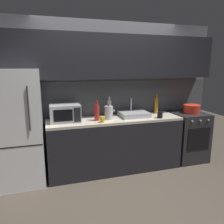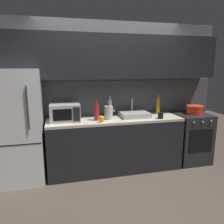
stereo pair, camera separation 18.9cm
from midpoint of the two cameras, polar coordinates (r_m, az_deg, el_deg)
ground_plane at (r=3.16m, az=4.23°, el=-21.61°), size 10.00×10.00×0.00m
back_wall at (r=3.78m, az=-1.99°, el=8.95°), size 3.96×0.44×2.50m
counter_run at (r=3.72m, az=-0.68°, el=-8.44°), size 2.22×0.60×0.90m
refrigerator at (r=3.50m, az=-24.83°, el=-3.88°), size 0.68×0.69×1.71m
oven_range at (r=4.33m, az=18.20°, el=-6.11°), size 0.60×0.62×0.90m
microwave at (r=3.45m, az=-13.81°, el=-0.29°), size 0.46×0.35×0.27m
sink_basin at (r=3.72m, az=4.35°, el=-0.59°), size 0.48×0.38×0.30m
kettle at (r=3.51m, az=-2.41°, el=-0.18°), size 0.17×0.14×0.24m
wine_bottle_white at (r=3.73m, az=-2.14°, el=1.07°), size 0.07×0.07×0.34m
wine_bottle_amber at (r=4.01m, az=10.29°, el=1.76°), size 0.07×0.07×0.36m
wine_bottle_red at (r=3.43m, az=-5.62°, el=-0.11°), size 0.08×0.08×0.32m
mug_dark at (r=3.67m, az=11.10°, el=-0.75°), size 0.09×0.09×0.11m
mug_yellow at (r=3.32m, az=-4.21°, el=-2.02°), size 0.08×0.08×0.09m
cooking_pot at (r=4.22m, az=19.06°, el=0.78°), size 0.30×0.30×0.15m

